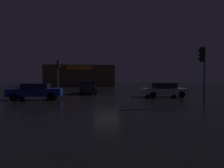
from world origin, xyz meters
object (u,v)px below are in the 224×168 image
at_px(car_far, 36,91).
at_px(traffic_signal_main, 58,69).
at_px(store_building, 81,76).
at_px(car_near, 164,90).
at_px(traffic_signal_opposite, 203,63).
at_px(car_crossing, 89,87).

bearing_deg(car_far, traffic_signal_main, 86.10).
relative_size(store_building, car_near, 3.68).
xyz_separation_m(store_building, traffic_signal_main, (-0.94, -20.30, 0.60)).
bearing_deg(car_near, store_building, 112.53).
height_order(store_building, traffic_signal_opposite, store_building).
distance_m(store_building, car_far, 27.28).
xyz_separation_m(traffic_signal_main, car_near, (11.68, -5.59, -2.38)).
height_order(traffic_signal_opposite, car_far, traffic_signal_opposite).
height_order(store_building, car_far, store_building).
bearing_deg(car_crossing, car_far, -126.94).
bearing_deg(traffic_signal_main, car_crossing, -15.36).
distance_m(store_building, traffic_signal_main, 20.33).
xyz_separation_m(store_building, car_far, (-1.41, -27.19, -1.75)).
relative_size(car_far, car_crossing, 1.05).
bearing_deg(car_far, car_crossing, 53.06).
xyz_separation_m(store_building, car_near, (10.74, -25.89, -1.79)).
height_order(car_near, car_far, car_far).
bearing_deg(store_building, traffic_signal_main, -92.65).
bearing_deg(traffic_signal_opposite, car_near, 93.49).
bearing_deg(car_far, traffic_signal_opposite, -20.17).
distance_m(traffic_signal_main, traffic_signal_opposite, 16.64).
xyz_separation_m(traffic_signal_main, traffic_signal_opposite, (12.04, -11.49, -0.20)).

